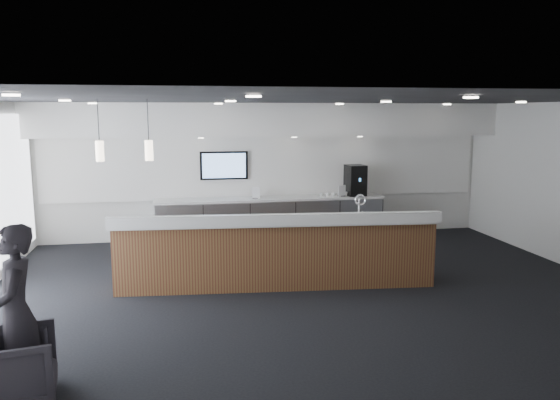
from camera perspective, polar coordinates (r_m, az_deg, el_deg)
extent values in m
plane|color=black|center=(8.78, 3.03, -9.51)|extent=(10.00, 10.00, 0.00)
cube|color=black|center=(8.33, 3.20, 10.45)|extent=(10.00, 8.00, 0.02)
cube|color=silver|center=(12.32, -1.25, 3.05)|extent=(10.00, 0.02, 3.00)
cube|color=white|center=(11.80, -0.92, 8.38)|extent=(10.00, 0.90, 0.70)
cube|color=white|center=(12.28, -1.23, 3.50)|extent=(9.80, 0.06, 1.40)
cube|color=#A0A4A9|center=(12.12, -0.96, -2.07)|extent=(5.00, 0.60, 0.90)
cube|color=silver|center=(12.04, -0.97, 0.15)|extent=(5.06, 0.66, 0.05)
cylinder|color=silver|center=(11.64, -10.46, -2.46)|extent=(0.60, 0.02, 0.02)
cylinder|color=silver|center=(11.68, -5.55, -2.31)|extent=(0.60, 0.02, 0.02)
cylinder|color=silver|center=(11.81, -0.71, -2.15)|extent=(0.60, 0.02, 0.02)
cylinder|color=silver|center=(12.01, 4.00, -1.97)|extent=(0.60, 0.02, 0.02)
cylinder|color=silver|center=(12.30, 8.52, -1.79)|extent=(0.60, 0.02, 0.02)
cube|color=black|center=(12.09, -5.88, 3.61)|extent=(1.05, 0.07, 0.62)
cube|color=#3978E5|center=(12.05, -5.86, 3.59)|extent=(0.95, 0.01, 0.54)
cylinder|color=#FFE7C6|center=(8.92, -13.33, 5.31)|extent=(0.12, 0.12, 0.30)
cylinder|color=#FFE7C6|center=(8.98, -17.82, 5.15)|extent=(0.12, 0.12, 0.30)
cube|color=#4E261A|center=(8.93, -0.43, -5.66)|extent=(5.13, 1.14, 1.05)
cube|color=silver|center=(8.81, -0.44, -2.17)|extent=(5.22, 1.23, 0.06)
cube|color=silver|center=(8.40, -0.19, -2.10)|extent=(5.16, 0.56, 0.18)
cylinder|color=silver|center=(9.10, 8.25, -0.81)|extent=(0.04, 0.04, 0.28)
torus|color=silver|center=(9.02, 8.39, 0.01)|extent=(0.19, 0.05, 0.19)
cube|color=black|center=(12.42, 7.87, 2.07)|extent=(0.43, 0.48, 0.69)
cube|color=silver|center=(12.24, 8.19, 0.37)|extent=(0.25, 0.12, 0.02)
cube|color=silver|center=(11.91, -2.52, 0.76)|extent=(0.18, 0.07, 0.25)
cube|color=silver|center=(12.27, 6.49, 0.96)|extent=(0.18, 0.08, 0.25)
imported|color=black|center=(6.14, -25.98, -15.44)|extent=(0.89, 0.87, 0.70)
imported|color=black|center=(6.08, -25.86, -10.40)|extent=(0.51, 0.69, 1.74)
imported|color=white|center=(12.40, 7.49, 0.67)|extent=(0.10, 0.10, 0.09)
imported|color=white|center=(12.35, 6.87, 0.65)|extent=(0.14, 0.14, 0.09)
imported|color=white|center=(12.31, 6.25, 0.63)|extent=(0.12, 0.12, 0.09)
imported|color=white|center=(12.27, 5.62, 0.62)|extent=(0.13, 0.13, 0.09)
imported|color=white|center=(12.24, 4.99, 0.60)|extent=(0.13, 0.13, 0.09)
imported|color=white|center=(12.20, 4.36, 0.58)|extent=(0.11, 0.11, 0.09)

